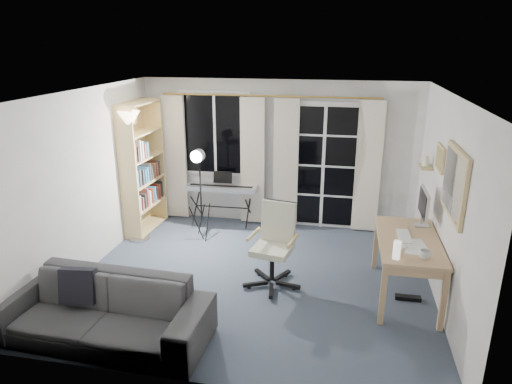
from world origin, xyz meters
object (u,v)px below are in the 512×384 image
(desk, at_px, (408,246))
(keyboard_piano, at_px, (222,188))
(bookshelf, at_px, (139,171))
(mug, at_px, (425,253))
(studio_light, at_px, (198,167))
(monitor, at_px, (424,205))
(torchiere_lamp, at_px, (131,138))
(office_chair, at_px, (276,237))
(sofa, at_px, (100,301))

(desk, bearing_deg, keyboard_piano, 147.34)
(bookshelf, xyz_separation_m, mug, (4.11, -1.84, -0.18))
(studio_light, bearing_deg, monitor, -5.19)
(torchiere_lamp, xyz_separation_m, monitor, (4.09, -0.46, -0.58))
(bookshelf, xyz_separation_m, office_chair, (2.41, -1.30, -0.37))
(torchiere_lamp, distance_m, studio_light, 1.06)
(keyboard_piano, height_order, mug, keyboard_piano)
(torchiere_lamp, distance_m, office_chair, 2.64)
(studio_light, bearing_deg, bookshelf, 174.68)
(monitor, height_order, mug, monitor)
(keyboard_piano, relative_size, office_chair, 1.12)
(studio_light, bearing_deg, keyboard_piano, 81.75)
(bookshelf, distance_m, sofa, 3.00)
(keyboard_piano, relative_size, mug, 9.58)
(bookshelf, relative_size, sofa, 0.93)
(studio_light, distance_m, monitor, 3.21)
(keyboard_piano, relative_size, desk, 0.84)
(monitor, xyz_separation_m, mug, (-0.10, -0.95, -0.22))
(office_chair, xyz_separation_m, desk, (1.60, -0.04, 0.04))
(torchiere_lamp, relative_size, sofa, 0.89)
(office_chair, bearing_deg, keyboard_piano, 135.06)
(torchiere_lamp, bearing_deg, mug, -19.49)
(studio_light, xyz_separation_m, monitor, (3.14, -0.66, -0.15))
(office_chair, bearing_deg, monitor, 23.49)
(bookshelf, distance_m, desk, 4.24)
(keyboard_piano, bearing_deg, sofa, -98.96)
(office_chair, bearing_deg, studio_light, 152.14)
(office_chair, distance_m, monitor, 1.89)
(keyboard_piano, height_order, studio_light, studio_light)
(keyboard_piano, relative_size, studio_light, 0.80)
(keyboard_piano, xyz_separation_m, mug, (2.87, -2.26, 0.17))
(monitor, bearing_deg, office_chair, -167.50)
(bookshelf, bearing_deg, torchiere_lamp, -71.64)
(monitor, bearing_deg, bookshelf, 167.74)
(monitor, bearing_deg, studio_light, 167.78)
(torchiere_lamp, height_order, studio_light, torchiere_lamp)
(bookshelf, bearing_deg, desk, -15.56)
(studio_light, relative_size, mug, 11.96)
(keyboard_piano, bearing_deg, mug, -39.95)
(office_chair, xyz_separation_m, monitor, (1.79, 0.41, 0.41))
(monitor, relative_size, sofa, 0.24)
(mug, bearing_deg, bookshelf, 155.82)
(studio_light, bearing_deg, torchiere_lamp, -161.15)
(torchiere_lamp, xyz_separation_m, sofa, (0.71, -2.40, -1.18))
(studio_light, xyz_separation_m, sofa, (-0.24, -2.60, -0.75))
(bookshelf, relative_size, studio_light, 1.42)
(torchiere_lamp, xyz_separation_m, mug, (3.99, -1.41, -0.80))
(bookshelf, bearing_deg, keyboard_piano, 21.37)
(studio_light, relative_size, sofa, 0.66)
(office_chair, height_order, mug, office_chair)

